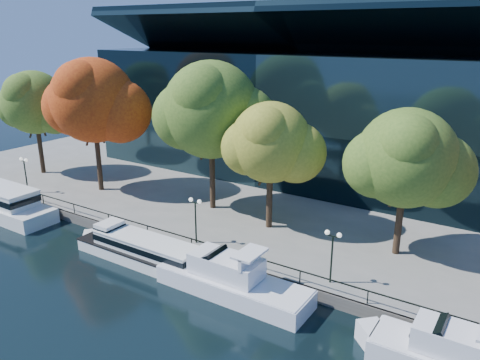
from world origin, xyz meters
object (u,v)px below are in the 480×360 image
Objects in this scene: tour_boat at (139,248)px; lamp_1 at (195,210)px; cruiser_far at (455,357)px; tree_2 at (212,112)px; tree_3 at (272,144)px; lamp_2 at (332,245)px; cruiser_near at (227,278)px; large_vessel at (1,202)px; lamp_0 at (25,167)px; tree_0 at (35,104)px; tree_4 at (408,161)px; tree_1 at (94,102)px.

tour_boat is 5.61m from lamp_1.
tree_2 is (-24.99, 11.64, 9.73)m from cruiser_far.
tour_boat is 14.88m from tree_2.
tree_3 is 2.90× the size of lamp_2.
lamp_1 reaches higher than cruiser_near.
lamp_0 is (-1.36, 4.04, 2.57)m from large_vessel.
tree_0 reaches higher than tree_4.
tree_1 is (11.53, -0.55, 1.17)m from tree_0.
tour_boat is 1.07× the size of cruiser_near.
lamp_2 is (-9.09, 4.10, 2.81)m from cruiser_far.
tree_1 reaches higher than tour_boat.
tree_0 reaches higher than lamp_0.
large_vessel is 14.21m from tree_1.
cruiser_near is at bearing 0.37° from large_vessel.
lamp_0 is (-20.94, 3.67, 2.85)m from tour_boat.
tree_3 is at bearing 12.87° from lamp_0.
cruiser_near is 3.26× the size of lamp_2.
tour_boat is 16.15m from lamp_2.
lamp_2 is (15.47, 3.67, 2.85)m from tour_boat.
cruiser_far reaches higher than tour_boat.
tree_4 is at bearing 118.65° from cruiser_far.
cruiser_far is at bearing -5.15° from lamp_0.
lamp_1 is at bearing 169.16° from cruiser_far.
tree_1 is 1.27× the size of tree_3.
tree_1 is at bearing -2.73° from tree_0.
cruiser_near is 8.02m from lamp_2.
cruiser_near is 1.13× the size of tree_3.
lamp_1 is 1.00× the size of lamp_2.
cruiser_near is 3.26× the size of lamp_1.
cruiser_near is at bearing 179.11° from cruiser_far.
tree_1 is 3.68× the size of lamp_1.
lamp_2 reaches higher than cruiser_near.
tree_1 reaches higher than lamp_0.
cruiser_near is (28.59, 0.19, -0.22)m from large_vessel.
tree_1 is 33.09m from tree_4.
tree_2 is (25.73, 1.80, 1.06)m from tree_0.
tree_1 is (-39.19, 9.28, 9.85)m from cruiser_far.
large_vessel is 1.05× the size of tour_boat.
tree_1 reaches higher than tree_4.
tree_0 reaches higher than cruiser_far.
tree_4 is at bearing 25.72° from lamp_1.
tree_0 is at bearing 168.93° from lamp_1.
lamp_2 is (36.40, 0.00, 0.00)m from lamp_0.
tree_2 is (-9.45, 11.40, 9.72)m from cruiser_near.
lamp_1 is 12.32m from lamp_2.
tree_3 is at bearing 59.71° from lamp_1.
cruiser_near is at bearing -15.25° from tree_0.
tour_boat is at bearing -124.38° from tree_3.
tree_1 is 21.63m from tree_3.
tree_3 is (26.43, 10.40, 7.49)m from large_vessel.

